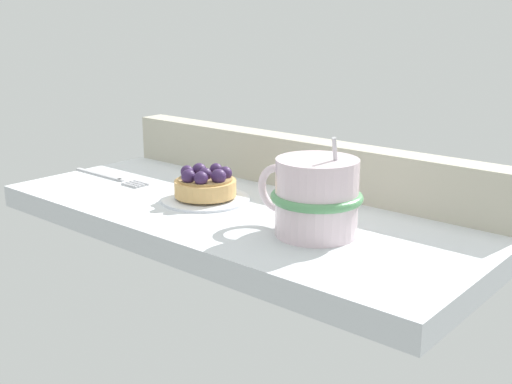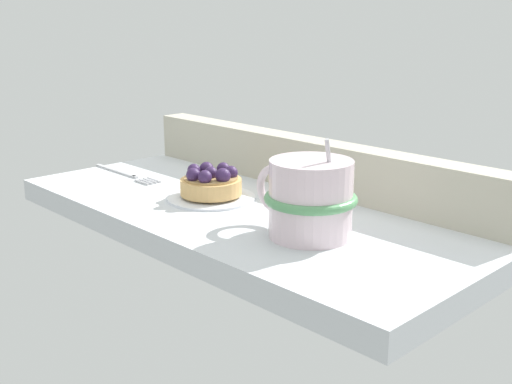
% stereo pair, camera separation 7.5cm
% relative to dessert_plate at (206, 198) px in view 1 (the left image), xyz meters
% --- Properties ---
extents(ground_plane, '(0.67, 0.30, 0.03)m').
position_rel_dessert_plate_xyz_m(ground_plane, '(0.06, 0.01, -0.02)').
color(ground_plane, silver).
extents(window_rail_back, '(0.66, 0.04, 0.07)m').
position_rel_dessert_plate_xyz_m(window_rail_back, '(0.06, 0.14, 0.03)').
color(window_rail_back, '#B2AD99').
rests_on(window_rail_back, ground_plane).
extents(dessert_plate, '(0.12, 0.12, 0.01)m').
position_rel_dessert_plate_xyz_m(dessert_plate, '(0.00, 0.00, 0.00)').
color(dessert_plate, silver).
rests_on(dessert_plate, ground_plane).
extents(raspberry_tart, '(0.08, 0.08, 0.04)m').
position_rel_dessert_plate_xyz_m(raspberry_tart, '(0.00, 0.00, 0.02)').
color(raspberry_tart, tan).
rests_on(raspberry_tart, dessert_plate).
extents(coffee_mug, '(0.14, 0.11, 0.12)m').
position_rel_dessert_plate_xyz_m(coffee_mug, '(0.19, -0.02, 0.04)').
color(coffee_mug, silver).
rests_on(coffee_mug, ground_plane).
extents(dessert_fork, '(0.17, 0.02, 0.01)m').
position_rel_dessert_plate_xyz_m(dessert_fork, '(-0.20, -0.01, -0.00)').
color(dessert_fork, '#B7B7BC').
rests_on(dessert_fork, ground_plane).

